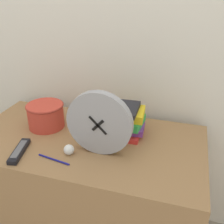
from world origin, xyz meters
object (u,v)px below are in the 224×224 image
(desk_clock, at_px, (99,123))
(pen, at_px, (54,159))
(basket, at_px, (46,115))
(tv_remote, at_px, (19,151))
(crumpled_paper_ball, at_px, (69,150))
(book_stack, at_px, (122,119))

(desk_clock, height_order, pen, desk_clock)
(basket, height_order, tv_remote, basket)
(crumpled_paper_ball, xyz_separation_m, pen, (-0.04, -0.06, -0.02))
(book_stack, height_order, crumpled_paper_ball, book_stack)
(crumpled_paper_ball, bearing_deg, pen, -125.79)
(desk_clock, xyz_separation_m, crumpled_paper_ball, (-0.12, -0.05, -0.12))
(book_stack, xyz_separation_m, tv_remote, (-0.38, -0.30, -0.06))
(desk_clock, height_order, crumpled_paper_ball, desk_clock)
(tv_remote, height_order, crumpled_paper_ball, crumpled_paper_ball)
(desk_clock, distance_m, book_stack, 0.21)
(tv_remote, bearing_deg, desk_clock, 18.19)
(basket, xyz_separation_m, pen, (0.17, -0.25, -0.06))
(basket, distance_m, tv_remote, 0.26)
(book_stack, bearing_deg, pen, -125.05)
(book_stack, bearing_deg, desk_clock, -103.98)
(book_stack, bearing_deg, tv_remote, -141.81)
(basket, relative_size, crumpled_paper_ball, 4.18)
(desk_clock, bearing_deg, crumpled_paper_ball, -156.31)
(basket, bearing_deg, tv_remote, -88.87)
(desk_clock, relative_size, book_stack, 1.17)
(desk_clock, height_order, tv_remote, desk_clock)
(book_stack, xyz_separation_m, pen, (-0.21, -0.31, -0.07))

